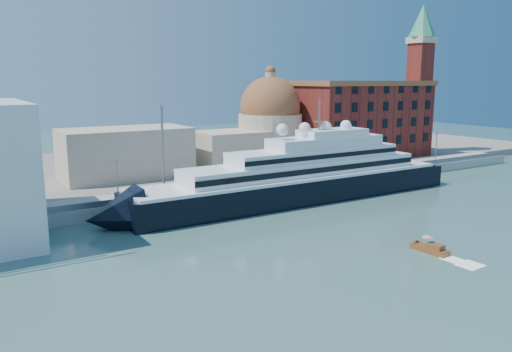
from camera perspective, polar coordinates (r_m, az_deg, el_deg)
ground at (r=86.31m, az=10.58°, el=-6.36°), size 400.00×400.00×0.00m
quay at (r=112.57m, az=-1.07°, el=-1.47°), size 180.00×10.00×2.50m
land at (r=148.77m, az=-9.13°, el=1.32°), size 260.00×72.00×2.00m
quay_fence at (r=108.42m, az=0.14°, el=-0.95°), size 180.00×0.10×1.20m
superyacht at (r=104.76m, az=3.65°, el=-0.70°), size 83.84×11.62×25.06m
water_taxi at (r=79.63m, az=19.33°, el=-7.79°), size 2.23×5.81×2.71m
warehouse at (r=156.46m, az=12.15°, el=6.40°), size 43.00×19.00×23.25m
campanile at (r=173.54m, az=18.22°, el=11.47°), size 8.40×8.40×47.00m
church at (r=134.58m, az=-3.89°, el=4.70°), size 66.00×18.00×25.50m
lamp_posts at (r=103.69m, az=-6.63°, el=2.22°), size 120.80×2.40×18.00m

